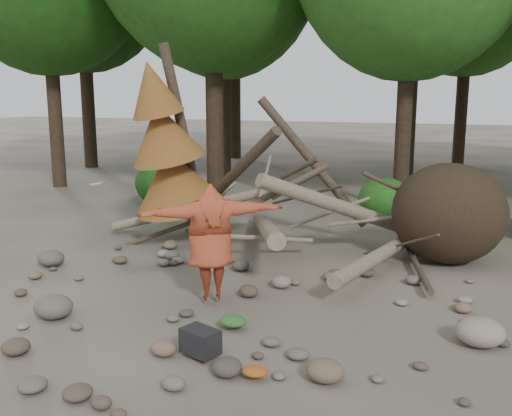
% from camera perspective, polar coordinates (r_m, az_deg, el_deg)
% --- Properties ---
extents(ground, '(120.00, 120.00, 0.00)m').
position_cam_1_polar(ground, '(8.52, -1.83, -11.30)').
color(ground, '#514C44').
rests_on(ground, ground).
extents(deadfall_pile, '(8.55, 5.24, 3.30)m').
position_cam_1_polar(deadfall_pile, '(11.72, 15.83, -0.56)').
color(deadfall_pile, '#332619').
rests_on(deadfall_pile, ground).
extents(dead_conifer, '(2.06, 2.16, 4.35)m').
position_cam_1_polar(dead_conifer, '(12.35, -8.84, 5.78)').
color(dead_conifer, '#4C3F30').
rests_on(dead_conifer, ground).
extents(bush_left, '(1.80, 1.80, 1.44)m').
position_cam_1_polar(bush_left, '(17.00, -9.01, 2.54)').
color(bush_left, '#1F5316').
rests_on(bush_left, ground).
extents(bush_mid, '(1.40, 1.40, 1.12)m').
position_cam_1_polar(bush_mid, '(15.42, 12.76, 0.90)').
color(bush_mid, '#29691E').
rests_on(bush_mid, ground).
extents(frisbee_thrower, '(3.56, 1.85, 1.85)m').
position_cam_1_polar(frisbee_thrower, '(8.94, -4.57, -3.41)').
color(frisbee_thrower, '#A53F25').
rests_on(frisbee_thrower, ground).
extents(backpack, '(0.55, 0.45, 0.31)m').
position_cam_1_polar(backpack, '(7.44, -5.58, -13.52)').
color(backpack, black).
rests_on(backpack, ground).
extents(cloth_green, '(0.40, 0.34, 0.15)m').
position_cam_1_polar(cloth_green, '(8.24, -2.35, -11.55)').
color(cloth_green, '#326227').
rests_on(cloth_green, ground).
extents(cloth_orange, '(0.31, 0.25, 0.11)m').
position_cam_1_polar(cloth_orange, '(6.93, -0.13, -16.37)').
color(cloth_orange, '#9E4A1B').
rests_on(cloth_orange, ground).
extents(boulder_front_left, '(0.59, 0.53, 0.35)m').
position_cam_1_polar(boulder_front_left, '(9.10, -19.60, -9.27)').
color(boulder_front_left, '#625C51').
rests_on(boulder_front_left, ground).
extents(boulder_front_right, '(0.45, 0.40, 0.27)m').
position_cam_1_polar(boulder_front_right, '(6.90, 6.93, -15.84)').
color(boulder_front_right, brown).
rests_on(boulder_front_right, ground).
extents(boulder_mid_right, '(0.64, 0.58, 0.39)m').
position_cam_1_polar(boulder_mid_right, '(8.25, 21.51, -11.46)').
color(boulder_mid_right, gray).
rests_on(boulder_mid_right, ground).
extents(boulder_mid_left, '(0.53, 0.47, 0.32)m').
position_cam_1_polar(boulder_mid_left, '(11.76, -19.83, -4.74)').
color(boulder_mid_left, '#5C554D').
rests_on(boulder_mid_left, ground).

